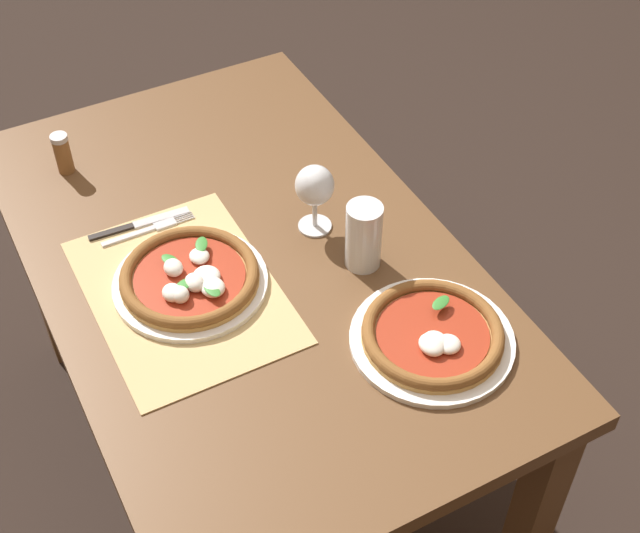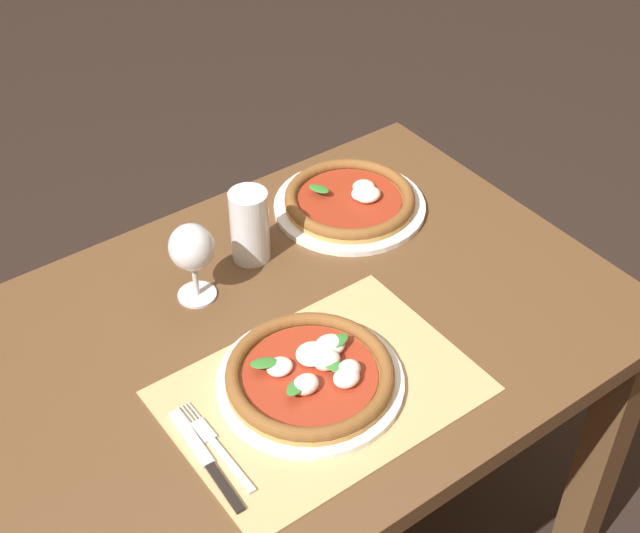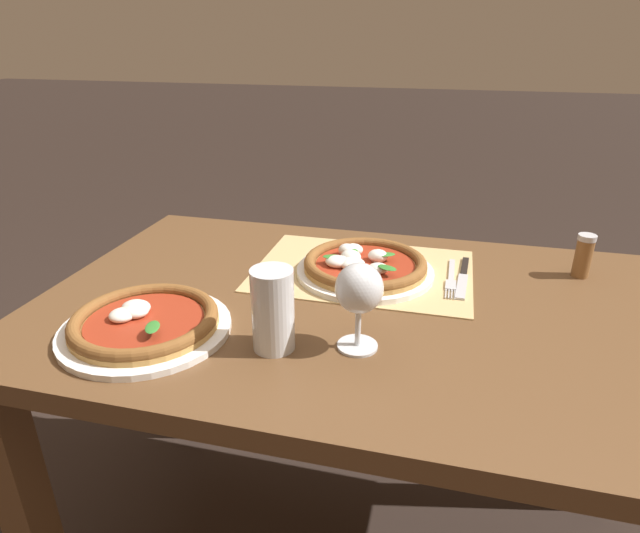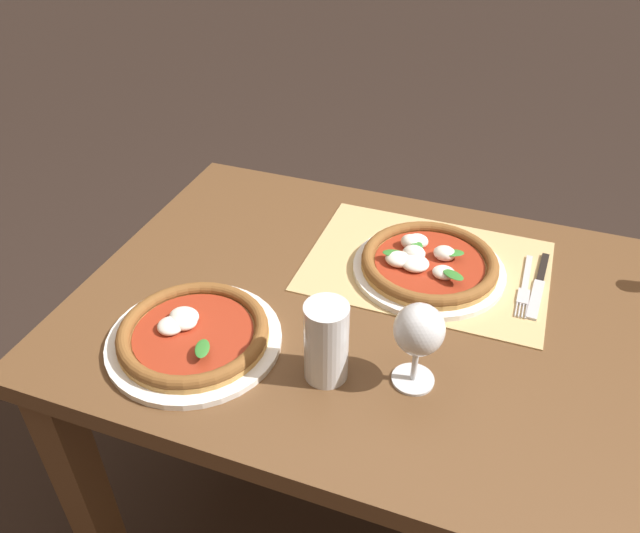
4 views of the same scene
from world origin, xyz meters
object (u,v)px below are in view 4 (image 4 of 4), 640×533
pint_glass (326,343)px  fork (525,286)px  knife (539,285)px  pizza_far (193,334)px  wine_glass (419,333)px  pizza_near (428,263)px

pint_glass → fork: 0.45m
pint_glass → knife: (-0.31, -0.36, -0.06)m
knife → pizza_far: bearing=33.5°
fork → wine_glass: bearing=64.4°
fork → knife: 0.03m
pizza_far → fork: 0.64m
wine_glass → pint_glass: bearing=14.2°
knife → fork: bearing=24.2°
pizza_far → knife: bearing=-146.5°
fork → knife: size_ratio=0.93×
fork → pint_glass: bearing=50.3°
pizza_near → pint_glass: size_ratio=2.08×
pint_glass → fork: bearing=-129.7°
wine_glass → knife: bearing=-118.4°
pizza_near → pizza_far: pizza_near is taller
pizza_near → wine_glass: (-0.04, 0.29, 0.08)m
pint_glass → knife: size_ratio=0.67×
wine_glass → pint_glass: wine_glass is taller
pint_glass → wine_glass: bearing=-165.8°
pizza_far → knife: 0.66m
pizza_far → wine_glass: (-0.38, -0.04, 0.09)m
pizza_near → knife: bearing=-172.4°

